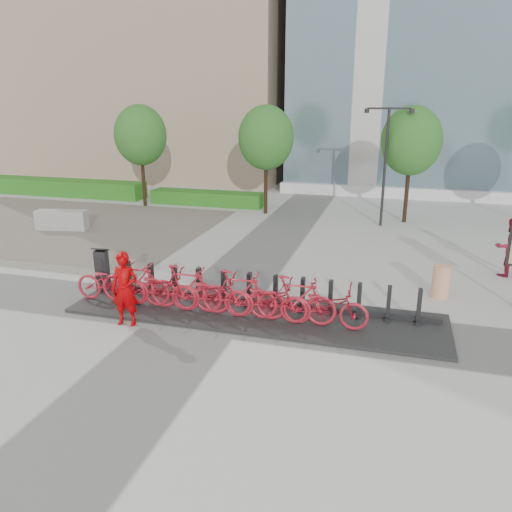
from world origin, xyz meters
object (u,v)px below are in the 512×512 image
(jersey_barrier, at_px, (62,220))
(pedestrian, at_px, (509,247))
(bike_0, at_px, (111,282))
(kiosk, at_px, (102,269))
(construction_barrel, at_px, (441,282))
(worker_red, at_px, (125,289))

(jersey_barrier, bearing_deg, pedestrian, -14.68)
(bike_0, relative_size, pedestrian, 1.11)
(kiosk, relative_size, construction_barrel, 1.40)
(construction_barrel, bearing_deg, jersey_barrier, 166.22)
(bike_0, height_order, worker_red, worker_red)
(bike_0, distance_m, kiosk, 0.97)
(construction_barrel, xyz_separation_m, jersey_barrier, (-14.96, 3.67, -0.04))
(bike_0, relative_size, kiosk, 1.59)
(construction_barrel, bearing_deg, pedestrian, 49.39)
(kiosk, height_order, jersey_barrier, kiosk)
(bike_0, distance_m, construction_barrel, 9.05)
(pedestrian, height_order, jersey_barrier, pedestrian)
(worker_red, relative_size, pedestrian, 1.00)
(pedestrian, bearing_deg, construction_barrel, 28.54)
(bike_0, bearing_deg, construction_barrel, -71.05)
(bike_0, distance_m, pedestrian, 11.97)
(bike_0, distance_m, jersey_barrier, 9.20)
(bike_0, bearing_deg, jersey_barrier, 44.10)
(kiosk, height_order, construction_barrel, kiosk)
(worker_red, height_order, jersey_barrier, worker_red)
(worker_red, distance_m, pedestrian, 11.59)
(jersey_barrier, bearing_deg, worker_red, -56.43)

